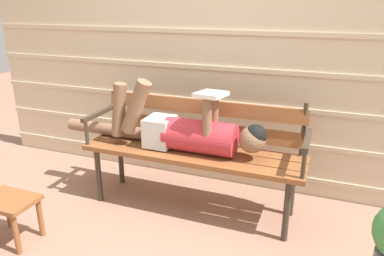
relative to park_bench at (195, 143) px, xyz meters
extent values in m
plane|color=#936B56|center=(0.00, -0.20, -0.52)|extent=(12.00, 12.00, 0.00)
cube|color=beige|center=(0.00, 0.49, 0.64)|extent=(4.49, 0.06, 2.32)
cube|color=#C1AD8E|center=(0.00, 0.46, -0.37)|extent=(4.49, 0.02, 0.04)
cube|color=#C1AD8E|center=(0.00, 0.46, -0.08)|extent=(4.49, 0.02, 0.04)
cube|color=#C1AD8E|center=(0.00, 0.46, 0.21)|extent=(4.49, 0.02, 0.04)
cube|color=#C1AD8E|center=(0.00, 0.46, 0.50)|extent=(4.49, 0.02, 0.04)
cube|color=#C1AD8E|center=(0.00, 0.46, 0.79)|extent=(4.49, 0.02, 0.04)
cube|color=brown|center=(0.00, -0.21, -0.05)|extent=(1.67, 0.13, 0.04)
cube|color=brown|center=(0.00, -0.07, -0.05)|extent=(1.67, 0.13, 0.04)
cube|color=brown|center=(0.00, 0.08, -0.05)|extent=(1.67, 0.13, 0.04)
cube|color=brown|center=(0.00, 0.14, 0.07)|extent=(1.60, 0.05, 0.11)
cube|color=brown|center=(0.00, 0.14, 0.25)|extent=(1.60, 0.05, 0.11)
cylinder|color=#382D23|center=(-0.77, 0.14, 0.16)|extent=(0.03, 0.03, 0.39)
cylinder|color=#382D23|center=(0.77, 0.14, 0.16)|extent=(0.03, 0.03, 0.39)
cylinder|color=#382D23|center=(-0.73, -0.23, -0.29)|extent=(0.04, 0.04, 0.44)
cylinder|color=#382D23|center=(0.73, -0.23, -0.29)|extent=(0.04, 0.04, 0.44)
cylinder|color=#382D23|center=(-0.73, 0.10, -0.29)|extent=(0.04, 0.04, 0.44)
cylinder|color=#382D23|center=(0.73, 0.10, -0.29)|extent=(0.04, 0.04, 0.44)
cube|color=#382D23|center=(-0.81, -0.07, 0.16)|extent=(0.04, 0.40, 0.03)
cylinder|color=#382D23|center=(-0.81, -0.23, 0.06)|extent=(0.03, 0.03, 0.20)
cube|color=#382D23|center=(0.81, -0.07, 0.16)|extent=(0.04, 0.40, 0.03)
cylinder|color=#382D23|center=(0.81, -0.23, 0.06)|extent=(0.03, 0.03, 0.20)
cylinder|color=#B72D38|center=(0.06, -0.07, 0.08)|extent=(0.53, 0.24, 0.24)
cube|color=silver|center=(-0.26, -0.07, 0.08)|extent=(0.20, 0.23, 0.22)
sphere|color=brown|center=(0.45, -0.07, 0.11)|extent=(0.19, 0.19, 0.19)
sphere|color=black|center=(0.47, -0.07, 0.15)|extent=(0.16, 0.16, 0.16)
cylinder|color=brown|center=(-0.42, -0.13, 0.28)|extent=(0.27, 0.11, 0.43)
cylinder|color=brown|center=(-0.57, -0.13, 0.24)|extent=(0.15, 0.09, 0.42)
cylinder|color=brown|center=(-0.74, -0.01, 0.02)|extent=(0.79, 0.10, 0.10)
cylinder|color=brown|center=(0.14, -0.15, 0.24)|extent=(0.06, 0.06, 0.31)
cylinder|color=brown|center=(0.14, 0.01, 0.24)|extent=(0.06, 0.06, 0.31)
cube|color=silver|center=(0.14, -0.07, 0.41)|extent=(0.20, 0.27, 0.05)
cube|color=brown|center=(-0.98, -0.88, -0.22)|extent=(0.36, 0.26, 0.03)
cylinder|color=brown|center=(-0.84, -0.98, -0.37)|extent=(0.04, 0.04, 0.28)
cylinder|color=brown|center=(-1.13, -0.77, -0.37)|extent=(0.04, 0.04, 0.28)
cylinder|color=brown|center=(-0.84, -0.77, -0.37)|extent=(0.04, 0.04, 0.28)
camera|label=1|loc=(0.89, -2.40, 1.02)|focal=34.04mm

